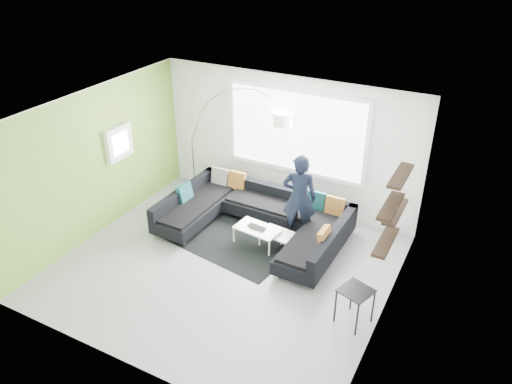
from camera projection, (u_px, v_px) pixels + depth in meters
ground at (225, 266)px, 8.78m from camera, size 5.50×5.50×0.00m
room_shell at (231, 170)px, 8.05m from camera, size 5.54×5.04×2.82m
sectional_sofa at (253, 221)px, 9.50m from camera, size 3.44×2.16×0.73m
rug at (235, 237)px, 9.58m from camera, size 2.63×2.09×0.01m
coffee_table at (268, 237)px, 9.27m from camera, size 1.13×0.74×0.35m
arc_lamp at (192, 140)px, 10.65m from camera, size 2.41×1.21×2.46m
side_table at (354, 306)px, 7.44m from camera, size 0.56×0.56×0.61m
person at (299, 198)px, 9.19m from camera, size 0.85×0.75×1.73m
laptop at (255, 229)px, 9.18m from camera, size 0.43×0.33×0.03m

